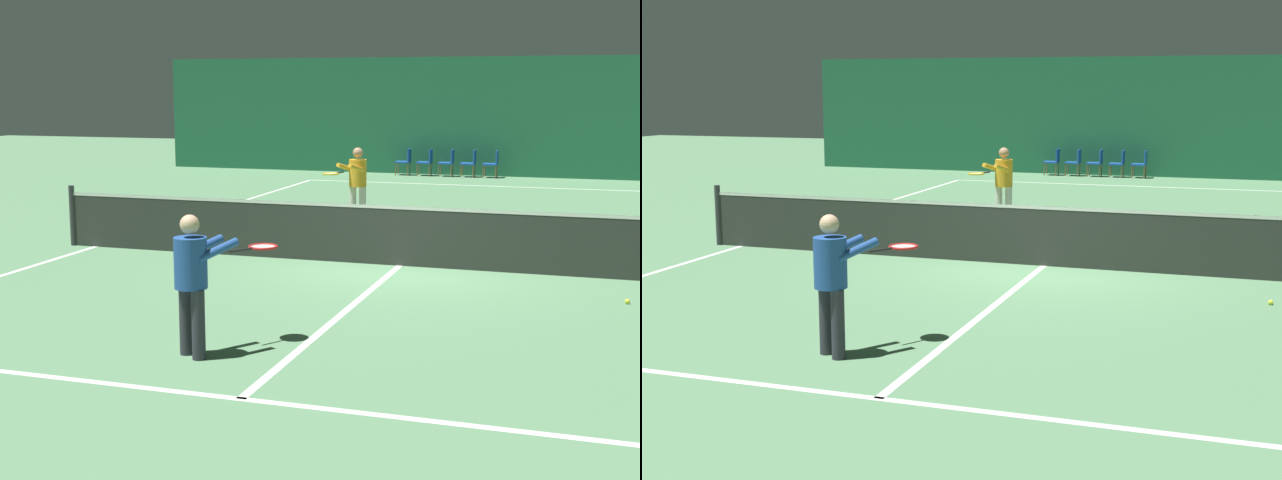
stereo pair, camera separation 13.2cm
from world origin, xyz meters
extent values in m
plane|color=#56845B|center=(0.00, 0.00, 0.00)|extent=(60.00, 60.00, 0.00)
cube|color=#1E5B3D|center=(0.00, 14.83, 1.86)|extent=(23.00, 0.12, 3.71)
cube|color=white|center=(0.00, 11.90, 0.00)|extent=(11.00, 0.10, 0.00)
cube|color=white|center=(0.00, 6.40, 0.00)|extent=(8.25, 0.10, 0.00)
cube|color=white|center=(0.00, -6.40, 0.00)|extent=(8.25, 0.10, 0.00)
cube|color=white|center=(-5.50, 0.00, 0.00)|extent=(0.10, 23.80, 0.00)
cube|color=white|center=(0.00, 0.00, 0.00)|extent=(0.10, 12.80, 0.00)
cube|color=#2D332D|center=(0.00, 0.00, 0.47)|extent=(11.90, 0.02, 0.95)
cube|color=white|center=(0.00, 0.00, 0.92)|extent=(11.90, 0.02, 0.05)
cylinder|color=#333338|center=(-5.95, 0.00, 0.53)|extent=(0.10, 0.10, 1.07)
cylinder|color=#2D2D38|center=(-1.08, -5.30, 0.37)|extent=(0.19, 0.19, 0.74)
cylinder|color=#2D2D38|center=(-0.88, -5.42, 0.37)|extent=(0.19, 0.19, 0.74)
cylinder|color=#234C99|center=(-0.98, -5.36, 1.00)|extent=(0.47, 0.47, 0.53)
sphere|color=#DBAD89|center=(-0.98, -5.36, 1.40)|extent=(0.20, 0.20, 0.20)
cylinder|color=#234C99|center=(-0.98, -5.09, 1.13)|extent=(0.34, 0.48, 0.21)
cylinder|color=#234C99|center=(-0.74, -5.23, 1.13)|extent=(0.34, 0.48, 0.21)
cylinder|color=black|center=(-0.66, -4.82, 1.06)|extent=(0.18, 0.28, 0.03)
torus|color=red|center=(-0.50, -4.56, 1.06)|extent=(0.45, 0.45, 0.03)
cylinder|color=silver|center=(-0.50, -4.56, 1.06)|extent=(0.38, 0.38, 0.00)
cylinder|color=beige|center=(-1.71, 4.02, 0.38)|extent=(0.19, 0.19, 0.77)
cylinder|color=beige|center=(-1.95, 4.09, 0.38)|extent=(0.19, 0.19, 0.77)
cylinder|color=gold|center=(-1.83, 4.06, 1.04)|extent=(0.45, 0.45, 0.55)
sphere|color=tan|center=(-1.83, 4.06, 1.46)|extent=(0.21, 0.21, 0.21)
cylinder|color=gold|center=(-1.77, 3.77, 1.17)|extent=(0.25, 0.53, 0.22)
cylinder|color=gold|center=(-2.05, 3.86, 1.17)|extent=(0.25, 0.53, 0.22)
cylinder|color=black|center=(-2.04, 3.43, 1.10)|extent=(0.12, 0.30, 0.03)
torus|color=gold|center=(-2.13, 3.14, 1.10)|extent=(0.42, 0.42, 0.03)
cylinder|color=silver|center=(-2.13, 3.14, 1.10)|extent=(0.35, 0.35, 0.00)
cylinder|color=brown|center=(-3.38, 14.47, 0.20)|extent=(0.03, 0.03, 0.39)
cylinder|color=brown|center=(-3.38, 14.09, 0.20)|extent=(0.03, 0.03, 0.39)
cylinder|color=brown|center=(-3.00, 14.47, 0.20)|extent=(0.03, 0.03, 0.39)
cylinder|color=brown|center=(-3.00, 14.09, 0.20)|extent=(0.03, 0.03, 0.39)
cube|color=#19479E|center=(-3.19, 14.28, 0.41)|extent=(0.44, 0.44, 0.05)
cube|color=#19479E|center=(-2.99, 14.28, 0.64)|extent=(0.04, 0.44, 0.40)
cylinder|color=brown|center=(-2.69, 14.47, 0.20)|extent=(0.03, 0.03, 0.39)
cylinder|color=brown|center=(-2.69, 14.09, 0.20)|extent=(0.03, 0.03, 0.39)
cylinder|color=brown|center=(-2.31, 14.47, 0.20)|extent=(0.03, 0.03, 0.39)
cylinder|color=brown|center=(-2.31, 14.09, 0.20)|extent=(0.03, 0.03, 0.39)
cube|color=#19479E|center=(-2.50, 14.28, 0.41)|extent=(0.44, 0.44, 0.05)
cube|color=#19479E|center=(-2.30, 14.28, 0.64)|extent=(0.04, 0.44, 0.40)
cylinder|color=brown|center=(-2.00, 14.47, 0.20)|extent=(0.03, 0.03, 0.39)
cylinder|color=brown|center=(-2.00, 14.09, 0.20)|extent=(0.03, 0.03, 0.39)
cylinder|color=brown|center=(-1.62, 14.47, 0.20)|extent=(0.03, 0.03, 0.39)
cylinder|color=brown|center=(-1.62, 14.09, 0.20)|extent=(0.03, 0.03, 0.39)
cube|color=#19479E|center=(-1.81, 14.28, 0.41)|extent=(0.44, 0.44, 0.05)
cube|color=#19479E|center=(-1.61, 14.28, 0.64)|extent=(0.04, 0.44, 0.40)
cylinder|color=brown|center=(-1.31, 14.47, 0.20)|extent=(0.03, 0.03, 0.39)
cylinder|color=brown|center=(-1.31, 14.09, 0.20)|extent=(0.03, 0.03, 0.39)
cylinder|color=brown|center=(-0.93, 14.47, 0.20)|extent=(0.03, 0.03, 0.39)
cylinder|color=brown|center=(-0.93, 14.09, 0.20)|extent=(0.03, 0.03, 0.39)
cube|color=#19479E|center=(-1.12, 14.28, 0.41)|extent=(0.44, 0.44, 0.05)
cube|color=#19479E|center=(-0.92, 14.28, 0.64)|extent=(0.04, 0.44, 0.40)
cylinder|color=brown|center=(-0.62, 14.47, 0.20)|extent=(0.03, 0.03, 0.39)
cylinder|color=brown|center=(-0.62, 14.09, 0.20)|extent=(0.03, 0.03, 0.39)
cylinder|color=brown|center=(-0.24, 14.47, 0.20)|extent=(0.03, 0.03, 0.39)
cylinder|color=brown|center=(-0.24, 14.09, 0.20)|extent=(0.03, 0.03, 0.39)
cube|color=#19479E|center=(-0.43, 14.28, 0.41)|extent=(0.44, 0.44, 0.05)
cube|color=#19479E|center=(-0.23, 14.28, 0.64)|extent=(0.04, 0.44, 0.40)
sphere|color=#D1DB33|center=(3.39, -1.53, 0.03)|extent=(0.07, 0.07, 0.07)
camera|label=1|loc=(3.07, -13.50, 2.80)|focal=50.00mm
camera|label=2|loc=(3.20, -13.46, 2.80)|focal=50.00mm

